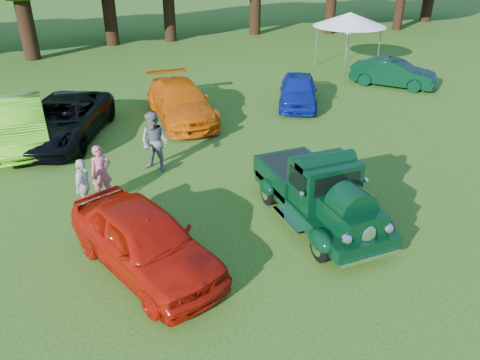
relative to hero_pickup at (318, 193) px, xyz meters
name	(u,v)px	position (x,y,z in m)	size (l,w,h in m)	color
ground	(259,232)	(-1.72, 0.02, -0.81)	(120.00, 120.00, 0.00)	#275413
hero_pickup	(318,193)	(0.00, 0.00, 0.00)	(2.22, 4.77, 1.86)	black
red_convertible	(144,240)	(-4.72, -0.30, -0.04)	(1.82, 4.53, 1.54)	#AB1307
back_car_lime	(19,123)	(-7.35, 8.64, 0.02)	(1.75, 5.03, 1.66)	#5DCF1B
back_car_black	(62,120)	(-5.89, 8.56, -0.02)	(2.60, 5.64, 1.57)	black
back_car_orange	(181,102)	(-1.19, 9.00, -0.04)	(2.14, 5.26, 1.53)	#DA5B07
back_car_blue	(298,90)	(4.19, 8.74, -0.11)	(1.65, 4.10, 1.40)	navy
back_car_green	(393,73)	(10.12, 9.56, -0.12)	(1.45, 4.16, 1.37)	black
spectator_pink	(101,173)	(-5.16, 3.43, 0.01)	(0.60, 0.39, 1.64)	#CD546C
spectator_grey	(155,142)	(-3.30, 4.64, 0.18)	(0.96, 0.75, 1.98)	slate
spectator_white	(84,186)	(-5.71, 2.82, -0.01)	(0.93, 0.39, 1.59)	silver
canopy_tent	(350,20)	(10.14, 13.80, 1.86)	(4.69, 4.69, 3.07)	white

